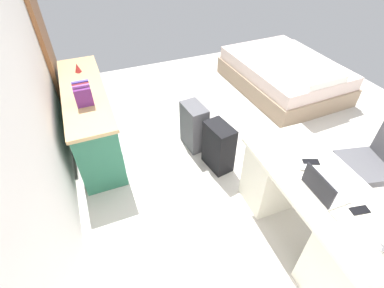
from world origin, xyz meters
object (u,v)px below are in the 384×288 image
(desk, at_px, (310,211))
(suitcase_spare_grey, at_px, (194,126))
(computer_mouse, at_px, (304,167))
(cell_phone_by_mouse, at_px, (311,162))
(credenza, at_px, (91,118))
(bed, at_px, (284,75))
(office_chair, at_px, (369,169))
(cell_phone_near_laptop, at_px, (360,210))
(figurine_small, at_px, (77,68))
(laptop, at_px, (323,189))
(suitcase_black, at_px, (218,147))

(desk, height_order, suitcase_spare_grey, desk)
(desk, height_order, computer_mouse, computer_mouse)
(suitcase_spare_grey, xyz_separation_m, cell_phone_by_mouse, (-1.37, -0.50, 0.45))
(credenza, bearing_deg, bed, -84.90)
(office_chair, relative_size, cell_phone_by_mouse, 6.91)
(desk, distance_m, credenza, 2.65)
(cell_phone_near_laptop, bearing_deg, office_chair, -47.94)
(bed, height_order, cell_phone_near_laptop, cell_phone_near_laptop)
(suitcase_spare_grey, bearing_deg, figurine_small, 43.65)
(laptop, distance_m, cell_phone_near_laptop, 0.28)
(bed, height_order, suitcase_black, same)
(office_chair, height_order, credenza, office_chair)
(suitcase_black, bearing_deg, bed, -64.46)
(computer_mouse, relative_size, figurine_small, 0.91)
(office_chair, bearing_deg, bed, -16.05)
(suitcase_black, xyz_separation_m, cell_phone_by_mouse, (-0.92, -0.39, 0.45))
(bed, xyz_separation_m, cell_phone_near_laptop, (-2.69, 1.42, 0.50))
(credenza, distance_m, laptop, 2.69)
(desk, xyz_separation_m, credenza, (2.12, 1.59, 0.01))
(credenza, distance_m, bed, 3.09)
(cell_phone_near_laptop, xyz_separation_m, figurine_small, (2.89, 1.66, 0.10))
(credenza, height_order, laptop, laptop)
(desk, xyz_separation_m, suitcase_spare_grey, (1.60, 0.43, -0.09))
(office_chair, height_order, bed, office_chair)
(credenza, distance_m, figurine_small, 0.65)
(bed, bearing_deg, office_chair, 163.95)
(laptop, xyz_separation_m, cell_phone_near_laptop, (-0.23, -0.14, -0.04))
(suitcase_spare_grey, bearing_deg, cell_phone_by_mouse, -165.71)
(suitcase_black, distance_m, cell_phone_near_laptop, 1.56)
(bed, xyz_separation_m, figurine_small, (0.19, 3.07, 0.60))
(office_chair, bearing_deg, figurine_small, 45.15)
(figurine_small, bearing_deg, office_chair, -134.85)
(computer_mouse, bearing_deg, suitcase_spare_grey, 17.96)
(desk, xyz_separation_m, computer_mouse, (0.19, 0.03, 0.37))
(suitcase_black, xyz_separation_m, cell_phone_near_laptop, (-1.45, -0.38, 0.45))
(desk, relative_size, bed, 0.75)
(laptop, bearing_deg, suitcase_spare_grey, 11.99)
(computer_mouse, bearing_deg, cell_phone_near_laptop, -167.26)
(credenza, xyz_separation_m, bed, (0.27, -3.07, -0.15))
(computer_mouse, bearing_deg, figurine_small, 35.07)
(bed, bearing_deg, suitcase_spare_grey, 112.56)
(desk, relative_size, computer_mouse, 14.62)
(computer_mouse, height_order, figurine_small, figurine_small)
(suitcase_black, bearing_deg, figurine_small, 32.34)
(cell_phone_near_laptop, bearing_deg, figurine_small, 40.95)
(desk, bearing_deg, cell_phone_near_laptop, -167.55)
(suitcase_black, height_order, laptop, laptop)
(office_chair, bearing_deg, laptop, 104.14)
(desk, relative_size, suitcase_black, 2.52)
(credenza, distance_m, cell_phone_by_mouse, 2.54)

